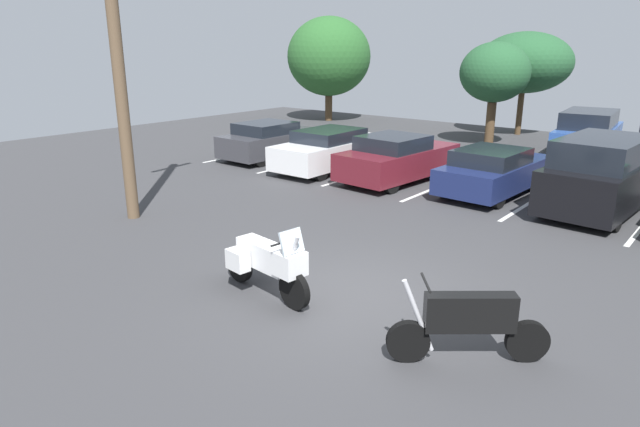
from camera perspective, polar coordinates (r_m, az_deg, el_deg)
ground at (r=10.02m, az=3.40°, el=-8.55°), size 44.00×44.00×0.10m
motorcycle_touring at (r=9.72m, az=-5.44°, el=-4.94°), size 2.25×0.94×1.38m
motorcycle_second at (r=8.03m, az=15.03°, el=-10.80°), size 1.84×1.53×1.25m
parking_stripes at (r=17.42m, az=16.72°, el=2.12°), size 20.28×5.08×0.01m
car_charcoal at (r=21.76m, az=-5.08°, el=7.53°), size 1.96×4.28×1.43m
car_white at (r=19.72m, az=1.15°, el=6.64°), size 1.87×4.81×1.43m
car_maroon at (r=18.17m, az=7.98°, el=5.64°), size 2.28×4.56×1.51m
car_navy at (r=17.23m, az=17.55°, el=4.21°), size 2.05×4.49×1.38m
car_black at (r=16.33m, az=27.04°, el=3.55°), size 2.21×4.67×2.00m
car_far_blue at (r=24.08m, az=25.89°, el=7.30°), size 2.33×5.04×1.85m
utility_pole at (r=14.43m, az=-20.34°, el=16.39°), size 0.32×1.80×8.48m
tree_center_left at (r=32.68m, az=0.92°, el=15.88°), size 4.73×4.73×5.82m
tree_far_left at (r=29.09m, az=20.38°, el=14.38°), size 4.43×4.43×4.88m
tree_far_right at (r=25.33m, az=17.58°, el=13.66°), size 2.94×2.94×4.40m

